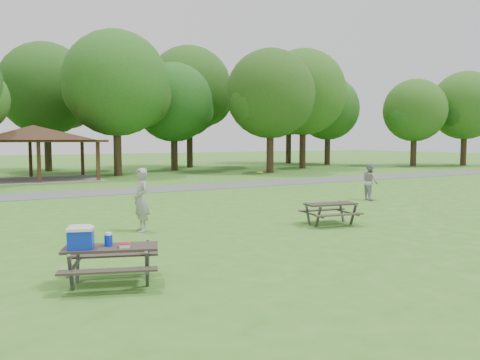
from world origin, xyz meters
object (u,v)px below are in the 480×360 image
picnic_table_middle (330,208)px  frisbee_thrower (141,200)px  frisbee_catcher (370,182)px  picnic_table_near (102,249)px

picnic_table_middle → frisbee_thrower: size_ratio=0.97×
frisbee_catcher → frisbee_thrower: bearing=115.8°
frisbee_thrower → frisbee_catcher: (11.42, 2.00, -0.11)m
picnic_table_middle → frisbee_thrower: bearing=161.5°
picnic_table_middle → frisbee_catcher: size_ratio=1.10×
picnic_table_near → picnic_table_middle: (8.04, 2.85, -0.17)m
picnic_table_middle → frisbee_thrower: 6.09m
frisbee_thrower → picnic_table_middle: bearing=67.5°
frisbee_thrower → frisbee_catcher: bearing=95.9°
picnic_table_near → frisbee_thrower: bearing=64.5°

